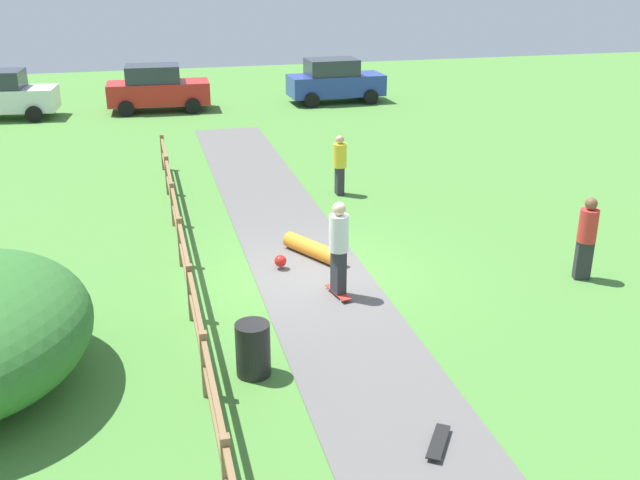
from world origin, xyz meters
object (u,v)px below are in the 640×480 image
(skater_riding, at_px, (339,244))
(skater_fallen, at_px, (311,250))
(trash_bin, at_px, (253,349))
(parked_car_white, at_px, (0,95))
(parked_car_red, at_px, (157,88))
(skateboard_loose, at_px, (438,442))
(parked_car_blue, at_px, (335,81))
(bystander_red, at_px, (587,235))
(bystander_yellow, at_px, (340,162))

(skater_riding, distance_m, skater_fallen, 2.18)
(trash_bin, bearing_deg, parked_car_white, 107.37)
(parked_car_red, xyz_separation_m, parked_car_white, (-6.18, 0.00, 0.00))
(trash_bin, bearing_deg, skater_fallen, 65.46)
(skateboard_loose, bearing_deg, skater_riding, 90.92)
(skater_fallen, distance_m, skateboard_loose, 6.88)
(skater_riding, height_order, parked_car_blue, skater_riding)
(parked_car_red, bearing_deg, skater_riding, -82.15)
(skateboard_loose, bearing_deg, trash_bin, 130.96)
(trash_bin, height_order, parked_car_white, parked_car_white)
(parked_car_red, bearing_deg, bystander_red, -68.32)
(trash_bin, distance_m, bystander_red, 7.50)
(bystander_red, bearing_deg, parked_car_blue, 90.08)
(bystander_yellow, bearing_deg, trash_bin, -113.87)
(skateboard_loose, height_order, parked_car_blue, parked_car_blue)
(parked_car_red, bearing_deg, skater_fallen, -81.49)
(trash_bin, distance_m, parked_car_blue, 22.71)
(bystander_red, xyz_separation_m, parked_car_red, (-7.77, 19.55, -0.02))
(skateboard_loose, bearing_deg, bystander_yellow, 81.43)
(trash_bin, height_order, skater_riding, skater_riding)
(parked_car_white, bearing_deg, bystander_yellow, -50.60)
(skater_riding, relative_size, parked_car_white, 0.45)
(bystander_yellow, xyz_separation_m, parked_car_blue, (3.35, 12.87, 0.03))
(skater_riding, distance_m, skateboard_loose, 5.00)
(trash_bin, bearing_deg, parked_car_blue, 71.56)
(skater_fallen, distance_m, parked_car_white, 19.27)
(skater_riding, bearing_deg, skater_fallen, 92.09)
(trash_bin, relative_size, skateboard_loose, 1.16)
(bystander_red, bearing_deg, skateboard_loose, -138.44)
(skateboard_loose, bearing_deg, parked_car_blue, 78.18)
(skater_riding, height_order, parked_car_red, skater_riding)
(skater_riding, height_order, bystander_yellow, skater_riding)
(bystander_red, relative_size, parked_car_red, 0.41)
(parked_car_red, bearing_deg, trash_bin, -88.51)
(parked_car_white, bearing_deg, parked_car_red, -0.03)
(bystander_red, bearing_deg, trash_bin, -164.53)
(skater_riding, xyz_separation_m, parked_car_blue, (5.11, 19.13, -0.15))
(skateboard_loose, bearing_deg, parked_car_white, 110.31)
(skateboard_loose, distance_m, parked_car_white, 25.64)
(bystander_yellow, distance_m, parked_car_blue, 13.30)
(skater_riding, height_order, skater_fallen, skater_riding)
(trash_bin, height_order, bystander_red, bystander_red)
(skater_fallen, distance_m, parked_car_red, 17.36)
(skater_fallen, xyz_separation_m, bystander_red, (5.21, -2.40, 0.78))
(parked_car_red, bearing_deg, skateboard_loose, -83.55)
(skater_riding, bearing_deg, parked_car_red, 97.85)
(bystander_yellow, height_order, parked_car_red, parked_car_red)
(skater_riding, height_order, skateboard_loose, skater_riding)
(parked_car_blue, bearing_deg, bystander_yellow, -104.57)
(skateboard_loose, xyz_separation_m, parked_car_red, (-2.72, 24.03, 0.87))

